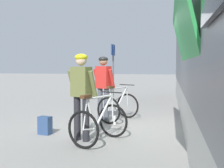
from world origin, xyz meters
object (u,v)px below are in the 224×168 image
bicycle_far_white (99,123)px  backpack_on_platform (45,125)px  water_bottle_near_the_bikes (115,120)px  platform_sign_post (113,63)px  bicycle_near_silver (118,106)px  cyclist_far_in_olive (81,89)px  cyclist_near_in_red (103,83)px

bicycle_far_white → backpack_on_platform: 1.43m
water_bottle_near_the_bikes → platform_sign_post: (-0.95, 4.68, 1.51)m
backpack_on_platform → water_bottle_near_the_bikes: (1.32, 1.34, -0.08)m
bicycle_near_silver → bicycle_far_white: 2.31m
backpack_on_platform → cyclist_far_in_olive: bearing=-7.1°
bicycle_near_silver → water_bottle_near_the_bikes: bearing=-90.9°
cyclist_far_in_olive → water_bottle_near_the_bikes: 1.97m
bicycle_far_white → platform_sign_post: size_ratio=0.52×
cyclist_far_in_olive → water_bottle_near_the_bikes: cyclist_far_in_olive is taller
cyclist_far_in_olive → water_bottle_near_the_bikes: bearing=77.8°
cyclist_far_in_olive → bicycle_far_white: cyclist_far_in_olive is taller
backpack_on_platform → bicycle_far_white: bearing=-5.4°
cyclist_far_in_olive → backpack_on_platform: bearing=160.0°
bicycle_near_silver → backpack_on_platform: bicycle_near_silver is taller
platform_sign_post → cyclist_near_in_red: bearing=-82.6°
bicycle_far_white → bicycle_near_silver: bearing=90.3°
cyclist_near_in_red → platform_sign_post: size_ratio=0.73×
cyclist_near_in_red → bicycle_far_white: size_ratio=1.40×
cyclist_near_in_red → backpack_on_platform: cyclist_near_in_red is taller
platform_sign_post → cyclist_far_in_olive: bearing=-84.7°
cyclist_near_in_red → bicycle_near_silver: bearing=12.3°
bicycle_near_silver → cyclist_far_in_olive: bearing=-99.5°
cyclist_near_in_red → bicycle_near_silver: cyclist_near_in_red is taller
cyclist_far_in_olive → backpack_on_platform: size_ratio=4.40×
bicycle_near_silver → cyclist_near_in_red: bearing=-167.7°
bicycle_near_silver → backpack_on_platform: size_ratio=3.13×
cyclist_far_in_olive → bicycle_near_silver: cyclist_far_in_olive is taller
cyclist_far_in_olive → water_bottle_near_the_bikes: (0.36, 1.69, -0.94)m
bicycle_far_white → water_bottle_near_the_bikes: 1.81m
bicycle_far_white → backpack_on_platform: (-1.34, 0.45, -0.20)m
bicycle_far_white → water_bottle_near_the_bikes: bearing=90.7°
cyclist_far_in_olive → bicycle_near_silver: size_ratio=1.41×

